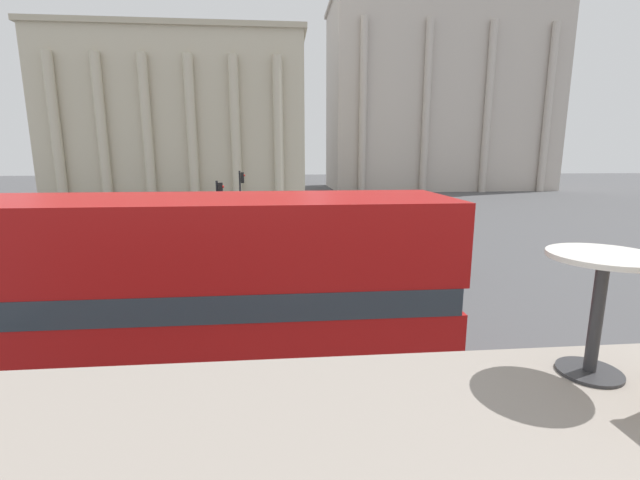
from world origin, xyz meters
The scene contains 13 objects.
double_decker_bus centered at (-2.58, 4.92, 2.33)m, with size 10.02×2.69×4.18m.
cafe_dining_table centered at (1.29, -0.35, 4.18)m, with size 0.60×0.60×0.73m.
plaza_building_left centered at (-10.57, 44.96, 8.29)m, with size 25.47×12.56×16.59m.
plaza_building_right centered at (21.62, 58.52, 12.48)m, with size 30.43×15.22×24.95m.
traffic_light_near centered at (4.02, 11.91, 2.14)m, with size 0.42×0.24×3.25m.
traffic_light_mid centered at (-3.60, 19.26, 2.36)m, with size 0.42×0.24×3.59m.
traffic_light_far centered at (-3.12, 26.34, 2.48)m, with size 0.42×0.24×3.80m.
car_white centered at (-0.20, 29.55, 0.70)m, with size 4.20×1.93×1.35m.
car_maroon centered at (4.01, 14.33, 0.70)m, with size 4.20×1.93×1.35m.
pedestrian_olive centered at (-8.86, 33.22, 0.94)m, with size 0.32×0.32×1.63m.
pedestrian_yellow centered at (-3.08, 33.31, 1.06)m, with size 0.32×0.32×1.83m.
pedestrian_blue centered at (8.91, 25.29, 0.96)m, with size 0.32×0.32×1.68m.
pedestrian_black centered at (-4.30, 20.65, 0.91)m, with size 0.32×0.32×1.60m.
Camera 1 is at (-0.51, -2.52, 4.92)m, focal length 24.00 mm.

